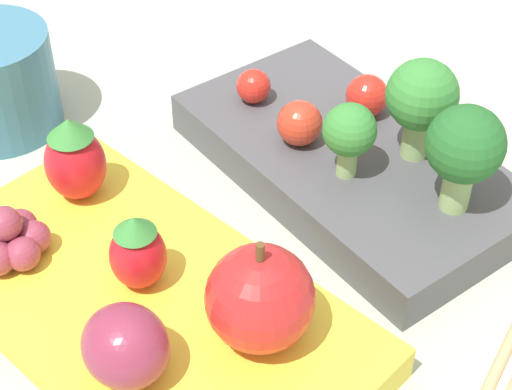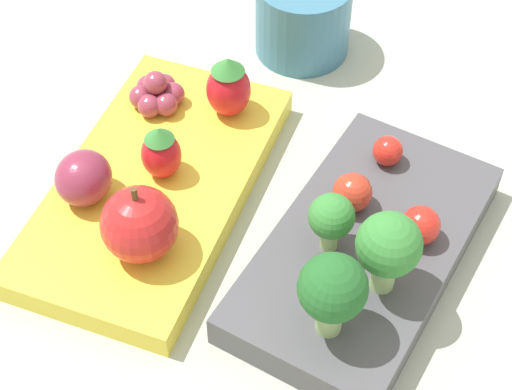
% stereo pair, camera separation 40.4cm
% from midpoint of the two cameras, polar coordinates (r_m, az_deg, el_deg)
% --- Properties ---
extents(ground_plane, '(4.00, 4.00, 0.00)m').
position_cam_midpoint_polar(ground_plane, '(0.49, 18.99, -6.99)').
color(ground_plane, '#ADB7A3').
extents(bento_box_savoury, '(0.22, 0.14, 0.02)m').
position_cam_midpoint_polar(bento_box_savoury, '(0.49, 27.38, -9.81)').
color(bento_box_savoury, '#4C4C51').
rests_on(bento_box_savoury, ground_plane).
extents(bento_box_fruit, '(0.23, 0.13, 0.02)m').
position_cam_midpoint_polar(bento_box_fruit, '(0.48, 9.84, -4.96)').
color(bento_box_fruit, yellow).
rests_on(bento_box_fruit, ground_plane).
extents(broccoli_floret_0, '(0.03, 0.03, 0.04)m').
position_cam_midpoint_polar(broccoli_floret_0, '(0.44, 26.61, -7.87)').
color(broccoli_floret_0, '#93B770').
rests_on(broccoli_floret_0, bento_box_savoury).
extents(broccoli_floret_1, '(0.04, 0.04, 0.06)m').
position_cam_midpoint_polar(broccoli_floret_1, '(0.41, 29.21, -14.07)').
color(broccoli_floret_1, '#93B770').
rests_on(broccoli_floret_1, bento_box_savoury).
extents(broccoli_floret_2, '(0.04, 0.04, 0.06)m').
position_cam_midpoint_polar(broccoli_floret_2, '(0.44, 31.84, -10.09)').
color(broccoli_floret_2, '#93B770').
rests_on(broccoli_floret_2, bento_box_savoury).
extents(cherry_tomato_0, '(0.03, 0.03, 0.03)m').
position_cam_midpoint_polar(cherry_tomato_0, '(0.48, 31.85, -7.95)').
color(cherry_tomato_0, red).
rests_on(cherry_tomato_0, bento_box_savoury).
extents(cherry_tomato_1, '(0.02, 0.02, 0.02)m').
position_cam_midpoint_polar(cherry_tomato_1, '(0.51, 27.91, -1.87)').
color(cherry_tomato_1, red).
rests_on(cherry_tomato_1, bento_box_savoury).
extents(cherry_tomato_2, '(0.03, 0.03, 0.03)m').
position_cam_midpoint_polar(cherry_tomato_2, '(0.48, 26.59, -5.40)').
color(cherry_tomato_2, red).
rests_on(cherry_tomato_2, bento_box_savoury).
extents(apple, '(0.05, 0.05, 0.06)m').
position_cam_midpoint_polar(apple, '(0.41, 11.16, -9.02)').
color(apple, red).
rests_on(apple, bento_box_fruit).
extents(strawberry_0, '(0.03, 0.03, 0.05)m').
position_cam_midpoint_polar(strawberry_0, '(0.50, 15.19, 3.51)').
color(strawberry_0, red).
rests_on(strawberry_0, bento_box_fruit).
extents(strawberry_1, '(0.03, 0.03, 0.04)m').
position_cam_midpoint_polar(strawberry_1, '(0.46, 11.05, -2.26)').
color(strawberry_1, red).
rests_on(strawberry_1, bento_box_fruit).
extents(plum, '(0.04, 0.04, 0.04)m').
position_cam_midpoint_polar(plum, '(0.44, 4.97, -4.64)').
color(plum, '#892D47').
rests_on(plum, bento_box_fruit).
extents(grape_cluster, '(0.04, 0.04, 0.03)m').
position_cam_midpoint_polar(grape_cluster, '(0.51, 8.94, 3.11)').
color(grape_cluster, '#93384C').
rests_on(grape_cluster, bento_box_fruit).
extents(drinking_cup, '(0.08, 0.08, 0.06)m').
position_cam_midpoint_polar(drinking_cup, '(0.59, 18.78, 9.22)').
color(drinking_cup, teal).
rests_on(drinking_cup, ground_plane).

